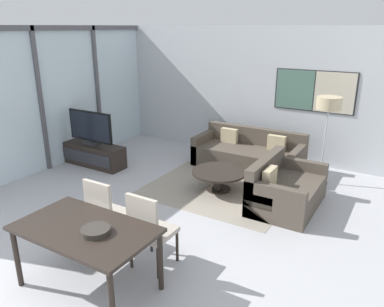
{
  "coord_description": "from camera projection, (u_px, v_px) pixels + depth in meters",
  "views": [
    {
      "loc": [
        3.04,
        -1.58,
        2.78
      ],
      "look_at": [
        0.27,
        3.01,
        0.95
      ],
      "focal_mm": 35.0,
      "sensor_mm": 36.0,
      "label": 1
    }
  ],
  "objects": [
    {
      "name": "wall_back",
      "position": [
        257.0,
        93.0,
        8.16
      ],
      "size": [
        7.47,
        0.09,
        2.8
      ],
      "color": "silver",
      "rests_on": "ground_plane"
    },
    {
      "name": "window_wall_left",
      "position": [
        39.0,
        94.0,
        7.23
      ],
      "size": [
        0.07,
        6.13,
        2.8
      ],
      "color": "silver",
      "rests_on": "ground_plane"
    },
    {
      "name": "area_rug",
      "position": [
        219.0,
        190.0,
        6.7
      ],
      "size": [
        2.49,
        1.98,
        0.01
      ],
      "color": "gray",
      "rests_on": "ground_plane"
    },
    {
      "name": "tv_console",
      "position": [
        93.0,
        154.0,
        7.85
      ],
      "size": [
        1.49,
        0.45,
        0.46
      ],
      "color": "black",
      "rests_on": "ground_plane"
    },
    {
      "name": "television",
      "position": [
        90.0,
        128.0,
        7.66
      ],
      "size": [
        1.13,
        0.2,
        0.7
      ],
      "color": "#2D2D33",
      "rests_on": "tv_console"
    },
    {
      "name": "sofa_main",
      "position": [
        249.0,
        155.0,
        7.73
      ],
      "size": [
        2.18,
        0.93,
        0.77
      ],
      "color": "#51473D",
      "rests_on": "ground_plane"
    },
    {
      "name": "sofa_side",
      "position": [
        283.0,
        190.0,
        6.05
      ],
      "size": [
        0.93,
        1.44,
        0.77
      ],
      "rotation": [
        0.0,
        0.0,
        1.57
      ],
      "color": "#51473D",
      "rests_on": "ground_plane"
    },
    {
      "name": "coffee_table",
      "position": [
        219.0,
        176.0,
        6.61
      ],
      "size": [
        0.96,
        0.96,
        0.37
      ],
      "color": "black",
      "rests_on": "ground_plane"
    },
    {
      "name": "dining_table",
      "position": [
        85.0,
        234.0,
        3.99
      ],
      "size": [
        1.52,
        0.89,
        0.76
      ],
      "color": "black",
      "rests_on": "ground_plane"
    },
    {
      "name": "dining_chair_left",
      "position": [
        106.0,
        211.0,
        4.76
      ],
      "size": [
        0.46,
        0.46,
        0.99
      ],
      "color": "#B2A899",
      "rests_on": "ground_plane"
    },
    {
      "name": "dining_chair_centre",
      "position": [
        149.0,
        228.0,
        4.37
      ],
      "size": [
        0.46,
        0.46,
        0.99
      ],
      "color": "#B2A899",
      "rests_on": "ground_plane"
    },
    {
      "name": "fruit_bowl",
      "position": [
        96.0,
        230.0,
        3.85
      ],
      "size": [
        0.3,
        0.3,
        0.06
      ],
      "color": "#332D28",
      "rests_on": "dining_table"
    },
    {
      "name": "floor_lamp",
      "position": [
        328.0,
        108.0,
        6.55
      ],
      "size": [
        0.43,
        0.43,
        1.62
      ],
      "color": "#2D2D33",
      "rests_on": "ground_plane"
    }
  ]
}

